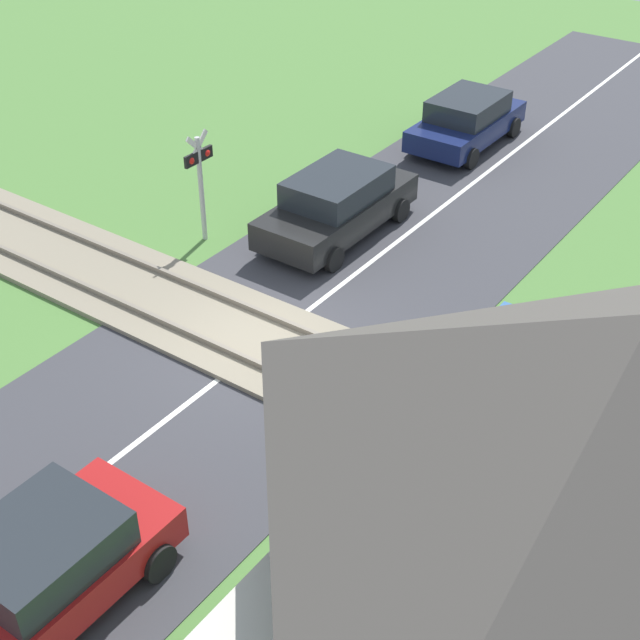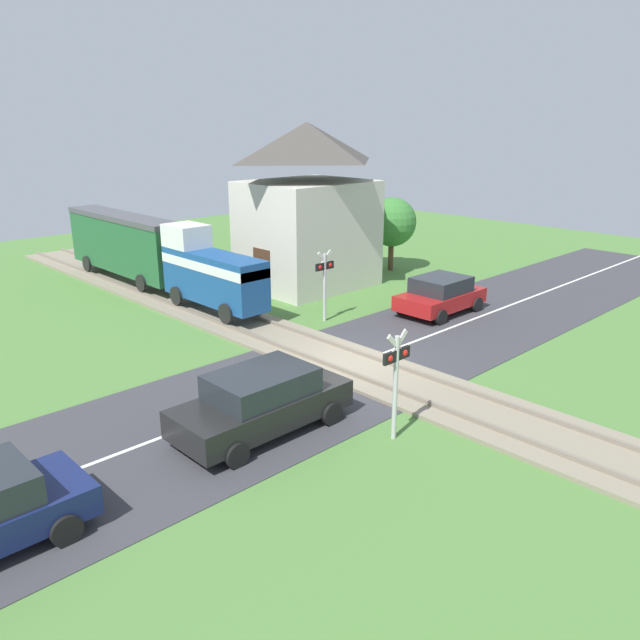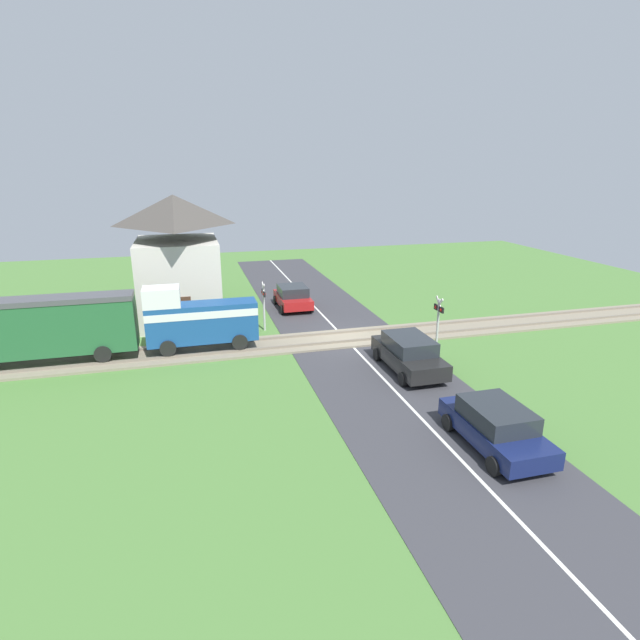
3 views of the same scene
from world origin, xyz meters
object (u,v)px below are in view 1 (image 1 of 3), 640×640
at_px(car_near_crossing, 337,204).
at_px(crossing_signal_east_approach, 353,424).
at_px(car_far_side, 45,566).
at_px(car_behind_queue, 467,120).
at_px(crossing_signal_west_approach, 200,172).

xyz_separation_m(car_near_crossing, crossing_signal_east_approach, (7.39, 5.36, 0.95)).
height_order(car_far_side, car_behind_queue, car_behind_queue).
bearing_deg(car_far_side, car_near_crossing, -165.84).
distance_m(car_near_crossing, car_behind_queue, 6.68).
bearing_deg(car_behind_queue, car_near_crossing, 0.00).
distance_m(car_far_side, crossing_signal_west_approach, 10.83).
distance_m(crossing_signal_west_approach, crossing_signal_east_approach, 9.48).
bearing_deg(crossing_signal_east_approach, car_near_crossing, -144.02).
distance_m(car_near_crossing, crossing_signal_east_approach, 9.18).
bearing_deg(car_behind_queue, crossing_signal_west_approach, -15.86).
height_order(car_far_side, crossing_signal_east_approach, crossing_signal_east_approach).
height_order(car_far_side, crossing_signal_west_approach, crossing_signal_west_approach).
relative_size(car_near_crossing, car_far_side, 1.20).
bearing_deg(crossing_signal_east_approach, car_far_side, -31.64).
xyz_separation_m(car_near_crossing, car_behind_queue, (-6.68, -0.00, -0.05)).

